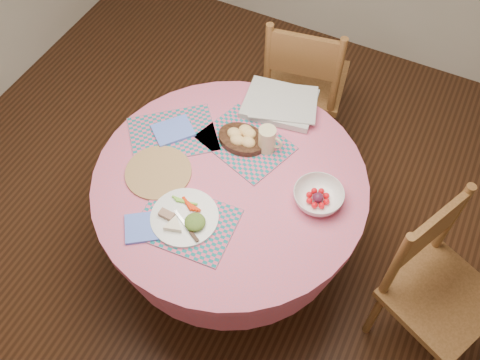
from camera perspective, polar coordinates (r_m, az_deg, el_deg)
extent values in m
plane|color=#331C0F|center=(3.03, -0.86, -8.15)|extent=(4.00, 4.00, 0.00)
cylinder|color=#C85D86|center=(2.40, -1.07, -0.25)|extent=(1.24, 1.24, 0.04)
cone|color=#C85D86|center=(2.54, -1.01, -2.44)|extent=(1.24, 1.24, 0.30)
cylinder|color=black|center=(2.83, -0.91, -6.14)|extent=(0.14, 0.14, 0.44)
cylinder|color=black|center=(3.00, -0.86, -7.89)|extent=(0.56, 0.56, 0.06)
cube|color=brown|center=(2.59, 20.71, -11.75)|extent=(0.57, 0.58, 0.04)
cylinder|color=brown|center=(2.88, 24.21, -13.56)|extent=(0.05, 0.05, 0.45)
cylinder|color=brown|center=(2.73, 14.18, -13.59)|extent=(0.05, 0.05, 0.45)
cylinder|color=brown|center=(2.89, 19.03, -9.06)|extent=(0.05, 0.05, 0.45)
cylinder|color=brown|center=(2.31, 16.23, -8.84)|extent=(0.05, 0.05, 0.50)
cylinder|color=brown|center=(2.50, 21.62, -3.88)|extent=(0.05, 0.05, 0.50)
cube|color=brown|center=(2.32, 19.72, -5.06)|extent=(0.18, 0.34, 0.24)
cube|color=brown|center=(3.21, 6.95, 10.46)|extent=(0.52, 0.51, 0.04)
cylinder|color=brown|center=(3.49, 10.20, 8.98)|extent=(0.05, 0.05, 0.47)
cylinder|color=brown|center=(3.52, 4.20, 10.33)|extent=(0.05, 0.05, 0.47)
cylinder|color=brown|center=(3.25, 9.07, 4.74)|extent=(0.05, 0.05, 0.47)
cylinder|color=brown|center=(3.29, 2.71, 6.21)|extent=(0.05, 0.05, 0.47)
cylinder|color=brown|center=(2.88, 10.28, 10.68)|extent=(0.05, 0.05, 0.52)
cylinder|color=brown|center=(2.92, 2.98, 12.28)|extent=(0.05, 0.05, 0.52)
cube|color=brown|center=(2.83, 6.82, 13.03)|extent=(0.37, 0.09, 0.25)
cube|color=#146D74|center=(2.27, -5.68, -4.56)|extent=(0.42, 0.33, 0.01)
cube|color=#146D74|center=(2.56, -7.18, 4.89)|extent=(0.50, 0.49, 0.01)
cube|color=#146D74|center=(2.51, 0.59, 4.02)|extent=(0.47, 0.41, 0.01)
cylinder|color=#A07645|center=(2.43, -8.70, 0.81)|extent=(0.30, 0.30, 0.01)
cube|color=#5A78E8|center=(2.28, -9.93, -4.96)|extent=(0.23, 0.22, 0.01)
cube|color=#5A78E8|center=(2.56, -7.15, 5.26)|extent=(0.22, 0.23, 0.01)
cylinder|color=white|center=(2.27, -5.93, -3.97)|extent=(0.29, 0.29, 0.01)
ellipsoid|color=#2C5A1E|center=(2.23, -4.78, -4.43)|extent=(0.09, 0.09, 0.04)
cylinder|color=#F4E5C3|center=(2.23, -7.03, -4.89)|extent=(0.11, 0.11, 0.02)
cube|color=#855E4D|center=(2.27, -7.84, -3.77)|extent=(0.07, 0.04, 0.02)
cube|color=silver|center=(2.25, -5.89, -4.60)|extent=(0.14, 0.08, 0.00)
cylinder|color=black|center=(2.49, 0.23, 4.34)|extent=(0.23, 0.23, 0.03)
ellipsoid|color=#F5BF7D|center=(2.48, -0.61, 5.18)|extent=(0.07, 0.06, 0.05)
ellipsoid|color=#F5BF7D|center=(2.48, 0.95, 5.19)|extent=(0.07, 0.06, 0.05)
ellipsoid|color=#F5BF7D|center=(2.44, 0.86, 4.22)|extent=(0.07, 0.06, 0.05)
ellipsoid|color=#F5BF7D|center=(2.45, -0.29, 4.46)|extent=(0.07, 0.06, 0.05)
ellipsoid|color=#F5BF7D|center=(2.49, 0.64, 5.50)|extent=(0.07, 0.06, 0.05)
cylinder|color=beige|center=(2.43, 2.90, 4.35)|extent=(0.08, 0.08, 0.13)
torus|color=beige|center=(2.42, 3.82, 3.99)|extent=(0.07, 0.01, 0.07)
imported|color=white|center=(2.32, 8.34, -1.78)|extent=(0.25, 0.25, 0.07)
sphere|color=red|center=(2.32, 9.22, -2.30)|extent=(0.03, 0.03, 0.03)
sphere|color=red|center=(2.34, 9.20, -1.67)|extent=(0.03, 0.03, 0.03)
sphere|color=red|center=(2.35, 8.67, -1.20)|extent=(0.03, 0.03, 0.03)
sphere|color=red|center=(2.34, 7.92, -1.16)|extent=(0.03, 0.03, 0.03)
sphere|color=red|center=(2.33, 7.40, -1.57)|extent=(0.03, 0.03, 0.03)
sphere|color=red|center=(2.31, 7.41, -2.20)|extent=(0.03, 0.03, 0.03)
sphere|color=red|center=(2.30, 7.95, -2.68)|extent=(0.03, 0.03, 0.03)
sphere|color=red|center=(2.31, 8.70, -2.72)|extent=(0.03, 0.03, 0.03)
sphere|color=#4B152D|center=(2.32, 8.32, -1.89)|extent=(0.05, 0.05, 0.05)
cube|color=silver|center=(2.65, 4.25, 8.12)|extent=(0.38, 0.32, 0.03)
cube|color=silver|center=(2.63, 4.68, 8.29)|extent=(0.38, 0.34, 0.01)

